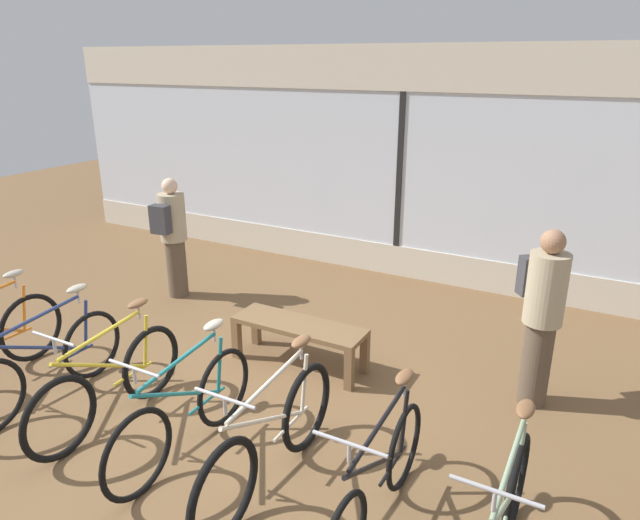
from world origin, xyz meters
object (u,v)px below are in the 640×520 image
bicycle_center_left (110,384)px  customer_near_rack (173,235)px  bicycle_right (378,482)px  bicycle_left (46,364)px  bicycle_center (186,412)px  display_bench (299,331)px  customer_by_window (542,313)px  bicycle_center_right (271,440)px

bicycle_center_left → customer_near_rack: bearing=120.7°
bicycle_right → bicycle_left: bearing=-179.3°
bicycle_center → bicycle_right: size_ratio=1.02×
bicycle_center → customer_near_rack: (-2.29, 2.44, 0.47)m
bicycle_left → bicycle_center: bicycle_center is taller
bicycle_right → customer_near_rack: customer_near_rack is taller
bicycle_right → display_bench: bicycle_right is taller
customer_near_rack → bicycle_left: bearing=-74.9°
display_bench → customer_near_rack: (-2.36, 0.80, 0.47)m
bicycle_left → bicycle_center_left: (0.77, 0.05, -0.00)m
display_bench → customer_by_window: bearing=11.4°
bicycle_center_right → customer_by_window: size_ratio=1.08×
bicycle_right → customer_by_window: (0.65, 2.08, 0.53)m
bicycle_center_left → bicycle_right: bicycle_center_left is taller
customer_near_rack → customer_by_window: (4.59, -0.35, 0.04)m
bicycle_center_left → customer_by_window: (3.14, 2.08, 0.52)m
bicycle_right → customer_near_rack: (-3.93, 2.43, 0.48)m
display_bench → customer_by_window: 2.33m
bicycle_right → bicycle_center_left: bearing=179.9°
bicycle_center_right → bicycle_left: bearing=-178.9°
bicycle_left → customer_by_window: bearing=28.5°
bicycle_center_left → bicycle_center_right: size_ratio=0.94×
display_bench → bicycle_right: bearing=-46.1°
bicycle_left → bicycle_center_right: (2.42, 0.05, 0.01)m
bicycle_center_left → customer_near_rack: 2.87m
bicycle_center → bicycle_center_right: 0.79m
bicycle_center → display_bench: bicycle_center is taller
bicycle_center_left → bicycle_center_right: bicycle_center_right is taller
bicycle_left → bicycle_right: bicycle_left is taller
bicycle_center_right → bicycle_center: bearing=-178.9°
bicycle_center_left → customer_by_window: customer_by_window is taller
bicycle_center_left → bicycle_center: size_ratio=1.00×
bicycle_left → display_bench: bicycle_left is taller
bicycle_center → customer_by_window: size_ratio=1.01×
bicycle_center_right → customer_near_rack: (-3.09, 2.43, 0.46)m
bicycle_left → bicycle_center_left: 0.78m
bicycle_center_left → bicycle_center: bicycle_center_left is taller
bicycle_center_right → customer_near_rack: size_ratio=1.13×
bicycle_center_right → bicycle_right: 0.85m
bicycle_left → display_bench: bearing=44.7°
bicycle_center_right → display_bench: (-0.72, 1.63, -0.01)m
bicycle_center → display_bench: size_ratio=1.20×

